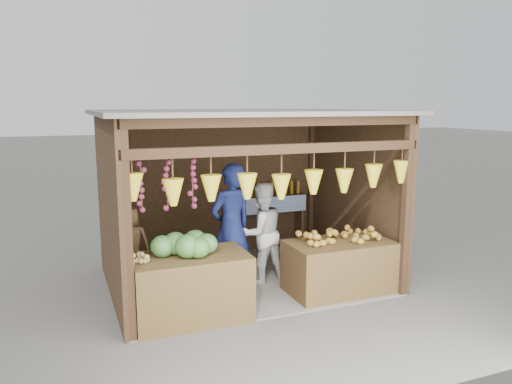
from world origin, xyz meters
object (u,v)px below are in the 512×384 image
counter_left (190,287)px  counter_right (339,267)px  woman_standing (261,233)px  man_standing (231,228)px  vendor_seated (132,243)px

counter_left → counter_right: 2.27m
woman_standing → man_standing: bearing=11.7°
counter_right → man_standing: (-1.46, 0.64, 0.57)m
man_standing → vendor_seated: bearing=-30.7°
woman_standing → vendor_seated: 1.96m
counter_right → vendor_seated: 3.04m
counter_left → woman_standing: (1.37, 0.94, 0.36)m
man_standing → woman_standing: man_standing is taller
counter_right → man_standing: 1.69m
counter_right → man_standing: size_ratio=0.80×
vendor_seated → man_standing: bearing=-178.1°
man_standing → vendor_seated: (-1.39, 0.32, -0.16)m
counter_left → man_standing: 1.22m
counter_right → vendor_seated: bearing=161.3°
woman_standing → vendor_seated: woman_standing is taller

